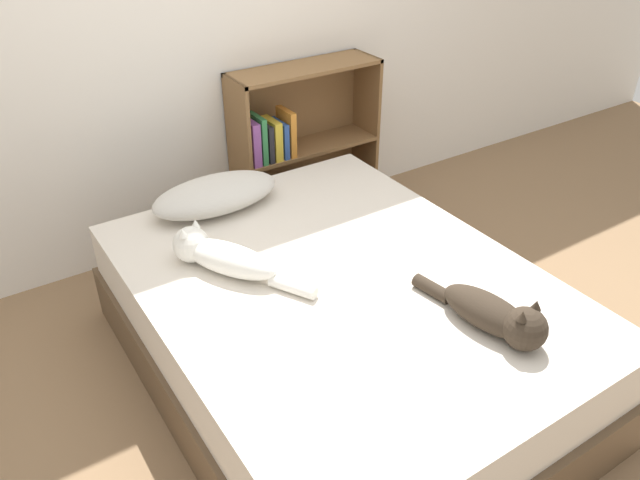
# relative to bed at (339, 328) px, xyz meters

# --- Properties ---
(ground_plane) EXTENTS (8.00, 8.00, 0.00)m
(ground_plane) POSITION_rel_bed_xyz_m (0.00, 0.00, -0.24)
(ground_plane) COLOR #846647
(wall_back) EXTENTS (8.00, 0.06, 2.50)m
(wall_back) POSITION_rel_bed_xyz_m (0.00, 1.34, 1.01)
(wall_back) COLOR white
(wall_back) RESTS_ON ground_plane
(bed) EXTENTS (1.42, 1.87, 0.48)m
(bed) POSITION_rel_bed_xyz_m (0.00, 0.00, 0.00)
(bed) COLOR brown
(bed) RESTS_ON ground_plane
(pillow) EXTENTS (0.59, 0.30, 0.14)m
(pillow) POSITION_rel_bed_xyz_m (-0.16, 0.75, 0.31)
(pillow) COLOR beige
(pillow) RESTS_ON bed
(cat_light) EXTENTS (0.36, 0.56, 0.16)m
(cat_light) POSITION_rel_bed_xyz_m (-0.35, 0.31, 0.31)
(cat_light) COLOR white
(cat_light) RESTS_ON bed
(cat_dark) EXTENTS (0.19, 0.52, 0.17)m
(cat_dark) POSITION_rel_bed_xyz_m (0.27, -0.53, 0.31)
(cat_dark) COLOR #33281E
(cat_dark) RESTS_ON bed
(bookshelf) EXTENTS (0.84, 0.26, 0.90)m
(bookshelf) POSITION_rel_bed_xyz_m (0.54, 1.21, 0.23)
(bookshelf) COLOR brown
(bookshelf) RESTS_ON ground_plane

